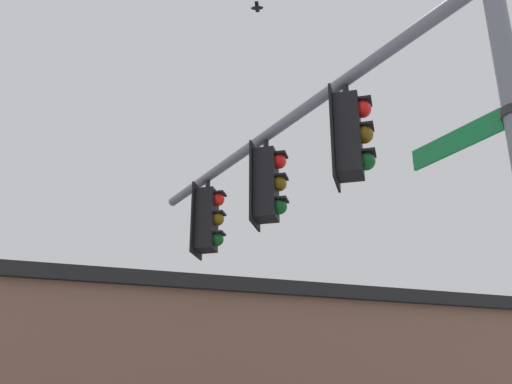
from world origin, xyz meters
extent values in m
cylinder|color=slate|center=(-2.47, -2.63, 5.89)|extent=(5.06, 5.37, 0.16)
cylinder|color=black|center=(-1.50, -1.59, 5.72)|extent=(0.08, 0.08, 0.18)
cube|color=black|center=(-1.50, -1.59, 5.11)|extent=(0.36, 0.30, 1.05)
sphere|color=red|center=(-1.50, -1.40, 5.46)|extent=(0.22, 0.22, 0.22)
cube|color=black|center=(-1.50, -1.38, 5.56)|extent=(0.24, 0.20, 0.03)
sphere|color=brown|center=(-1.50, -1.40, 5.11)|extent=(0.22, 0.22, 0.22)
cube|color=black|center=(-1.50, -1.38, 5.21)|extent=(0.24, 0.20, 0.03)
sphere|color=#0F4C19|center=(-1.50, -1.40, 4.76)|extent=(0.22, 0.22, 0.22)
cube|color=black|center=(-1.50, -1.38, 4.86)|extent=(0.24, 0.20, 0.03)
cube|color=black|center=(-1.50, -1.76, 5.11)|extent=(0.54, 0.03, 1.22)
cylinder|color=black|center=(-2.73, -2.91, 5.72)|extent=(0.08, 0.08, 0.18)
cube|color=black|center=(-2.73, -2.91, 5.11)|extent=(0.36, 0.30, 1.05)
sphere|color=red|center=(-2.73, -2.72, 5.46)|extent=(0.22, 0.22, 0.22)
cube|color=black|center=(-2.73, -2.70, 5.56)|extent=(0.24, 0.20, 0.03)
sphere|color=brown|center=(-2.73, -2.72, 5.11)|extent=(0.22, 0.22, 0.22)
cube|color=black|center=(-2.73, -2.70, 5.21)|extent=(0.24, 0.20, 0.03)
sphere|color=#0F4C19|center=(-2.73, -2.72, 4.76)|extent=(0.22, 0.22, 0.22)
cube|color=black|center=(-2.73, -2.70, 4.86)|extent=(0.24, 0.20, 0.03)
cube|color=black|center=(-2.73, -3.08, 5.11)|extent=(0.54, 0.03, 1.22)
cylinder|color=black|center=(-3.97, -4.22, 5.72)|extent=(0.08, 0.08, 0.18)
cube|color=black|center=(-3.97, -4.22, 5.11)|extent=(0.36, 0.30, 1.05)
sphere|color=red|center=(-3.97, -4.03, 5.46)|extent=(0.22, 0.22, 0.22)
cube|color=black|center=(-3.97, -4.01, 5.56)|extent=(0.24, 0.20, 0.03)
sphere|color=brown|center=(-3.97, -4.03, 5.11)|extent=(0.22, 0.22, 0.22)
cube|color=black|center=(-3.97, -4.01, 5.21)|extent=(0.24, 0.20, 0.03)
sphere|color=#0F4C19|center=(-3.97, -4.03, 4.76)|extent=(0.22, 0.22, 0.22)
cube|color=black|center=(-3.97, -4.01, 4.86)|extent=(0.24, 0.20, 0.03)
cube|color=black|center=(-3.97, -4.39, 5.11)|extent=(0.54, 0.03, 1.22)
cube|color=#147238|center=(-0.45, -0.48, 4.40)|extent=(0.76, 0.81, 0.22)
cube|color=white|center=(-0.45, -0.50, 4.40)|extent=(0.75, 0.79, 0.04)
ellipsoid|color=black|center=(-2.98, -3.10, 8.45)|extent=(0.11, 0.22, 0.07)
cube|color=black|center=(-3.00, -3.11, 8.46)|extent=(0.24, 0.10, 0.09)
cube|color=black|center=(-2.96, -3.10, 8.46)|extent=(0.25, 0.10, 0.03)
cube|color=black|center=(-10.56, -6.30, 4.74)|extent=(13.90, 15.80, 0.30)
sphere|color=#28602D|center=(-10.20, -7.28, 3.49)|extent=(2.82, 2.82, 2.82)
camera|label=1|loc=(5.21, -1.03, 1.71)|focal=43.32mm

